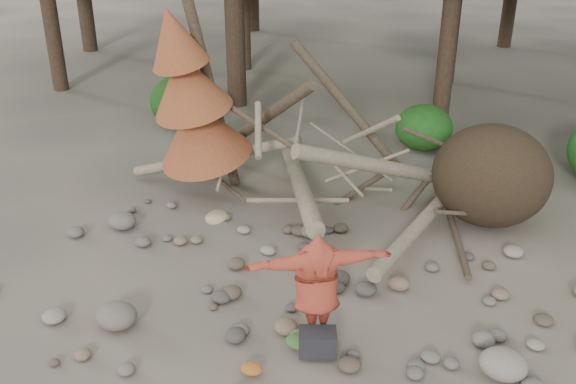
% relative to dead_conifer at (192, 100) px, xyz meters
% --- Properties ---
extents(ground, '(120.00, 120.00, 0.00)m').
position_rel_dead_conifer_xyz_m(ground, '(3.12, -3.37, -2.11)').
color(ground, '#514C44').
rests_on(ground, ground).
extents(deadfall_pile, '(8.55, 5.24, 3.30)m').
position_rel_dead_conifer_xyz_m(deadfall_pile, '(5.13, 0.87, -1.16)').
color(deadfall_pile, '#332619').
rests_on(deadfall_pile, ground).
extents(dead_conifer, '(2.06, 2.16, 4.35)m').
position_rel_dead_conifer_xyz_m(dead_conifer, '(0.00, 0.00, 0.00)').
color(dead_conifer, '#4C3F30').
rests_on(dead_conifer, ground).
extents(bush_left, '(1.80, 1.80, 1.44)m').
position_rel_dead_conifer_xyz_m(bush_left, '(-2.38, 3.83, -1.39)').
color(bush_left, '#184713').
rests_on(bush_left, ground).
extents(bush_mid, '(1.40, 1.40, 1.12)m').
position_rel_dead_conifer_xyz_m(bush_mid, '(3.92, 4.43, -1.55)').
color(bush_mid, '#215A1A').
rests_on(bush_mid, ground).
extents(frisbee_thrower, '(2.40, 1.51, 1.99)m').
position_rel_dead_conifer_xyz_m(frisbee_thrower, '(3.75, -3.59, -1.21)').
color(frisbee_thrower, '#9A3322').
rests_on(frisbee_thrower, ground).
extents(backpack, '(0.60, 0.50, 0.34)m').
position_rel_dead_conifer_xyz_m(backpack, '(3.89, -3.93, -1.94)').
color(backpack, black).
rests_on(backpack, ground).
extents(cloth_green, '(0.42, 0.35, 0.16)m').
position_rel_dead_conifer_xyz_m(cloth_green, '(3.62, -3.87, -2.03)').
color(cloth_green, '#366528').
rests_on(cloth_green, ground).
extents(cloth_orange, '(0.30, 0.25, 0.11)m').
position_rel_dead_conifer_xyz_m(cloth_orange, '(3.19, -4.60, -2.06)').
color(cloth_orange, '#A95C1C').
rests_on(cloth_orange, ground).
extents(boulder_front_left, '(0.62, 0.56, 0.37)m').
position_rel_dead_conifer_xyz_m(boulder_front_left, '(0.92, -4.32, -1.93)').
color(boulder_front_left, '#686256').
rests_on(boulder_front_left, ground).
extents(boulder_mid_right, '(0.64, 0.57, 0.38)m').
position_rel_dead_conifer_xyz_m(boulder_mid_right, '(6.31, -3.46, -1.92)').
color(boulder_mid_right, gray).
rests_on(boulder_mid_right, ground).
extents(boulder_mid_left, '(0.53, 0.48, 0.32)m').
position_rel_dead_conifer_xyz_m(boulder_mid_left, '(-0.72, -1.70, -1.95)').
color(boulder_mid_left, '#695F58').
rests_on(boulder_mid_left, ground).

